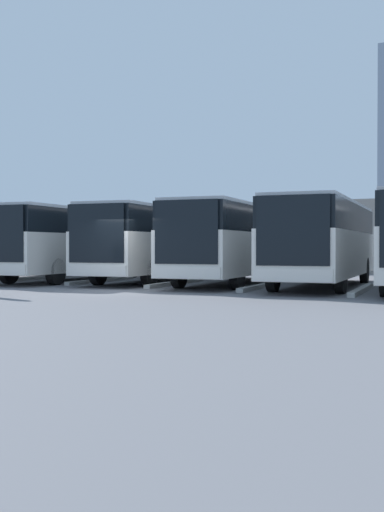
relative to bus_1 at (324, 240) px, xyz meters
The scene contains 12 objects.
ground_plane 8.10m from the bus_1, 44.47° to the left, with size 600.00×600.00×0.00m, color slate.
curb_divider_0 3.25m from the bus_1, 132.92° to the left, with size 0.24×5.58×0.15m, color #B2B2AD.
bus_1 is the anchor object (origin of this frame).
curb_divider_1 3.02m from the bus_1, 40.86° to the left, with size 0.24×5.58×0.15m, color #B2B2AD.
bus_2 3.77m from the bus_1, ahead, with size 3.68×11.22×3.20m.
curb_divider_2 6.04m from the bus_1, 13.33° to the left, with size 0.24×5.58×0.15m, color #B2B2AD.
bus_3 7.53m from the bus_1, ahead, with size 3.68×11.22×3.20m.
curb_divider_3 9.62m from the bus_1, ahead, with size 0.24×5.58×0.15m, color #B2B2AD.
bus_4 11.28m from the bus_1, ahead, with size 3.68×11.22×3.20m.
curb_divider_4 13.43m from the bus_1, ahead, with size 0.24×5.58×0.15m, color #B2B2AD.
bus_5 15.03m from the bus_1, ahead, with size 3.68×11.22×3.20m.
station_building 18.95m from the bus_1, 72.68° to the right, with size 37.39×14.85×4.19m.
Camera 1 is at (-12.35, 18.30, 1.52)m, focal length 45.00 mm.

